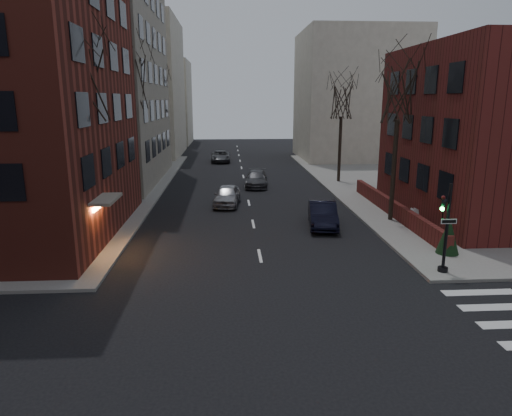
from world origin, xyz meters
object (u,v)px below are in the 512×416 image
at_px(streetlamp_near, 130,150).
at_px(car_lane_far, 221,156).
at_px(streetlamp_far, 167,131).
at_px(sandwich_board, 414,216).
at_px(traffic_signal, 445,234).
at_px(tree_left_b, 129,82).
at_px(tree_right_b, 342,100).
at_px(tree_left_c, 157,95).
at_px(tree_left_a, 78,82).
at_px(car_lane_gray, 256,179).
at_px(parked_sedan, 323,214).
at_px(tree_right_a, 399,93).
at_px(evergreen_shrub, 449,235).
at_px(car_lane_silver, 227,195).

height_order(streetlamp_near, car_lane_far, streetlamp_near).
distance_m(streetlamp_near, streetlamp_far, 20.00).
distance_m(streetlamp_near, sandwich_board, 19.16).
xyz_separation_m(traffic_signal, tree_left_b, (-16.74, 17.01, 7.00)).
bearing_deg(car_lane_far, streetlamp_far, -139.14).
bearing_deg(streetlamp_near, tree_right_b, 30.47).
bearing_deg(tree_left_c, traffic_signal, -61.64).
distance_m(tree_left_c, tree_right_b, 19.34).
xyz_separation_m(tree_left_a, car_lane_gray, (9.79, 16.54, -7.78)).
relative_size(tree_left_b, parked_sedan, 2.33).
distance_m(tree_right_a, evergreen_shrub, 9.61).
xyz_separation_m(tree_right_b, parked_sedan, (-4.57, -14.80, -6.82)).
bearing_deg(tree_right_a, streetlamp_near, 166.76).
relative_size(traffic_signal, car_lane_far, 0.81).
distance_m(tree_left_c, tree_right_a, 28.17).
bearing_deg(streetlamp_far, sandwich_board, -53.84).
distance_m(traffic_signal, car_lane_gray, 22.67).
distance_m(tree_left_b, tree_right_b, 18.64).
height_order(tree_right_a, car_lane_far, tree_right_a).
xyz_separation_m(streetlamp_near, parked_sedan, (12.43, -4.80, -3.47)).
xyz_separation_m(streetlamp_far, car_lane_gray, (9.19, -11.46, -3.55)).
distance_m(streetlamp_far, car_lane_silver, 20.09).
bearing_deg(car_lane_gray, parked_sedan, -70.93).
relative_size(streetlamp_far, sandwich_board, 6.89).
xyz_separation_m(tree_left_c, car_lane_gray, (9.79, -9.46, -7.34)).
xyz_separation_m(tree_left_b, car_lane_gray, (9.79, 4.54, -8.22)).
bearing_deg(sandwich_board, streetlamp_far, 120.48).
height_order(car_lane_gray, car_lane_far, car_lane_gray).
bearing_deg(streetlamp_far, evergreen_shrub, -60.17).
distance_m(parked_sedan, sandwich_board, 5.74).
distance_m(tree_left_c, parked_sedan, 27.25).
xyz_separation_m(streetlamp_far, evergreen_shrub, (17.55, -30.61, -3.17)).
height_order(tree_left_b, car_lane_far, tree_left_b).
distance_m(tree_left_a, tree_right_b, 25.19).
distance_m(car_lane_silver, sandwich_board, 13.16).
relative_size(tree_right_a, car_lane_far, 1.96).
height_order(tree_left_c, car_lane_gray, tree_left_c).
bearing_deg(tree_right_b, car_lane_far, 126.59).
distance_m(tree_left_c, streetlamp_near, 18.40).
xyz_separation_m(tree_right_b, sandwich_board, (1.17, -14.87, -6.98)).
bearing_deg(tree_left_a, car_lane_gray, 59.38).
xyz_separation_m(tree_right_b, car_lane_gray, (-7.81, -1.46, -6.90)).
bearing_deg(car_lane_gray, tree_left_b, -149.68).
xyz_separation_m(traffic_signal, car_lane_far, (-10.39, 38.16, -1.22)).
distance_m(traffic_signal, car_lane_far, 39.57).
bearing_deg(tree_left_b, car_lane_silver, -20.41).
bearing_deg(car_lane_far, parked_sedan, -78.44).
relative_size(tree_right_a, car_lane_gray, 2.04).
height_order(tree_left_a, streetlamp_near, tree_left_a).
xyz_separation_m(tree_left_a, streetlamp_far, (0.60, 28.00, -4.23)).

